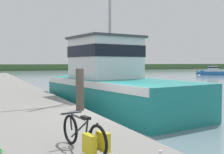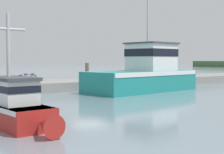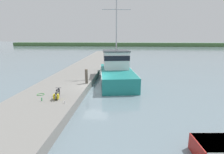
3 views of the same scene
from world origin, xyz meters
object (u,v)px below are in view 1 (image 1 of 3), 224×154
object	(u,v)px
boat_orange_near	(215,72)
bicycle_touring	(87,137)
fishing_boat_main	(112,82)
mooring_post	(80,89)

from	to	relation	value
boat_orange_near	bicycle_touring	size ratio (longest dim) A/B	4.03
bicycle_touring	boat_orange_near	bearing A→B (deg)	33.32
fishing_boat_main	mooring_post	size ratio (longest dim) A/B	7.60
boat_orange_near	mooring_post	bearing A→B (deg)	150.61
fishing_boat_main	mooring_post	xyz separation A→B (m)	(-2.88, -3.62, 0.06)
bicycle_touring	mooring_post	size ratio (longest dim) A/B	1.14
bicycle_touring	mooring_post	world-z (taller)	mooring_post
fishing_boat_main	boat_orange_near	size ratio (longest dim) A/B	1.65
mooring_post	fishing_boat_main	bearing A→B (deg)	51.57
fishing_boat_main	bicycle_touring	world-z (taller)	fishing_boat_main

